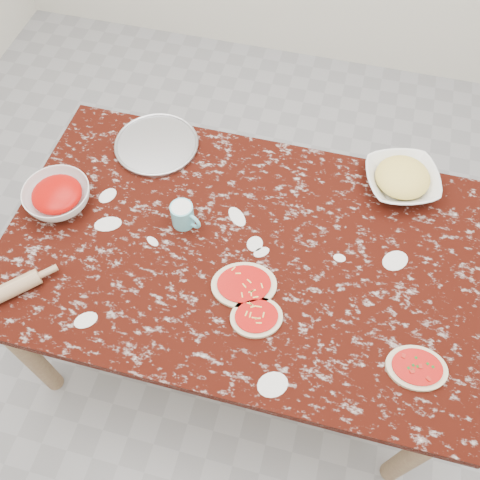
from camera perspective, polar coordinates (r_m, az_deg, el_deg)
name	(u,v)px	position (r m, az deg, el deg)	size (l,w,h in m)	color
ground	(240,333)	(2.43, 0.00, -10.15)	(4.00, 4.00, 0.00)	gray
worktable	(240,260)	(1.83, 0.00, -2.23)	(1.60, 1.00, 0.75)	black
pizza_tray	(157,145)	(2.05, -9.09, 10.21)	(0.31, 0.31, 0.01)	#B2B2B7
sauce_bowl	(58,197)	(1.94, -19.27, 4.48)	(0.23, 0.23, 0.07)	white
cheese_bowl	(401,181)	(1.97, 17.21, 6.22)	(0.26, 0.26, 0.06)	white
flour_mug	(183,215)	(1.78, -6.23, 2.73)	(0.11, 0.08, 0.09)	#67C4D2
pizza_left	(244,285)	(1.68, 0.44, -4.93)	(0.25, 0.22, 0.02)	beige
pizza_mid	(256,317)	(1.63, 1.81, -8.43)	(0.20, 0.19, 0.02)	beige
pizza_right	(417,368)	(1.65, 18.74, -13.08)	(0.19, 0.15, 0.02)	beige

